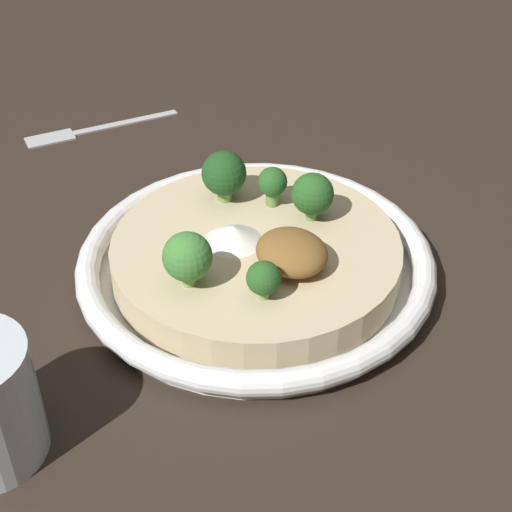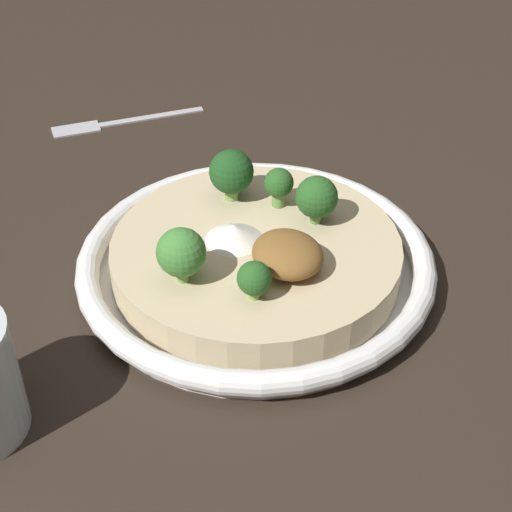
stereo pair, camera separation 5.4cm
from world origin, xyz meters
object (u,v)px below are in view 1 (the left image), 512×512
Objects in this scene: broccoli_left at (224,174)px; fork_utensil at (86,130)px; risotto_bowl at (256,260)px; broccoli_back_right at (313,194)px; broccoli_right at (264,279)px; broccoli_front_right at (187,257)px; broccoli_back at (272,183)px.

broccoli_left is 0.27m from fork_utensil.
broccoli_back_right is at bearing 84.68° from risotto_bowl.
broccoli_right is 0.69× the size of broccoli_front_right.
broccoli_back_right is 0.09m from broccoli_left.
broccoli_left reaches higher than broccoli_front_right.
fork_utensil is at bearing -173.99° from broccoli_back_right.
broccoli_back_right is 0.12m from broccoli_right.
fork_utensil is (-0.34, 0.10, -0.06)m from broccoli_front_right.
risotto_bowl is 6.53× the size of broccoli_front_right.
broccoli_back_right reaches higher than fork_utensil.
broccoli_back_right is 1.19× the size of broccoli_back.
risotto_bowl is at bearing -55.10° from broccoli_back.
broccoli_front_right is at bearing -52.09° from broccoli_left.
broccoli_front_right reaches higher than fork_utensil.
risotto_bowl is 8.25× the size of broccoli_back.
risotto_bowl is 1.75× the size of fork_utensil.
broccoli_left reaches higher than broccoli_right.
broccoli_back is at bearing 110.12° from fork_utensil.
broccoli_front_right reaches higher than risotto_bowl.
fork_utensil is (-0.33, 0.03, -0.02)m from risotto_bowl.
broccoli_back reaches higher than fork_utensil.
broccoli_back is at bearing 124.90° from risotto_bowl.
broccoli_left is at bearing -140.94° from broccoli_back.
fork_utensil is (-0.34, -0.04, -0.06)m from broccoli_back_right.
broccoli_back is 0.05m from broccoli_left.
broccoli_left is 0.28× the size of fork_utensil.
broccoli_left is (-0.08, 0.10, 0.00)m from broccoli_front_right.
broccoli_left is at bearing 127.91° from broccoli_front_right.
broccoli_front_right is at bearing -88.99° from broccoli_back_right.
risotto_bowl is at bearing -95.32° from broccoli_back_right.
fork_utensil is (-0.30, -0.02, -0.06)m from broccoli_back.
risotto_bowl is 6.37× the size of broccoli_left.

